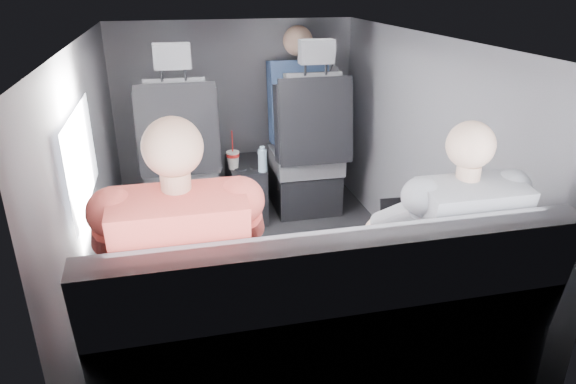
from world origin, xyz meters
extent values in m
plane|color=black|center=(0.00, 0.00, 0.00)|extent=(2.60, 2.60, 0.00)
plane|color=#B2B2AD|center=(0.00, 0.00, 1.35)|extent=(2.60, 2.60, 0.00)
cube|color=#56565B|center=(-0.90, 0.00, 0.68)|extent=(0.02, 2.60, 1.35)
cube|color=#56565B|center=(0.90, 0.00, 0.68)|extent=(0.02, 2.60, 1.35)
cube|color=#56565B|center=(0.00, 1.30, 0.68)|extent=(1.80, 0.02, 1.35)
cube|color=#56565B|center=(0.00, -1.30, 0.68)|extent=(1.80, 0.02, 1.35)
cube|color=white|center=(-0.88, -0.30, 0.90)|extent=(0.02, 0.75, 0.42)
cube|color=black|center=(0.45, 0.67, 0.80)|extent=(0.35, 0.11, 0.59)
cube|color=black|center=(-0.45, 0.92, 0.15)|extent=(0.46, 0.48, 0.30)
cube|color=#5A5B5F|center=(-0.45, 0.90, 0.38)|extent=(0.48, 0.46, 0.14)
cube|color=#5A5B5F|center=(-0.45, 0.70, 0.75)|extent=(0.38, 0.18, 0.61)
cube|color=black|center=(-0.67, 0.70, 0.72)|extent=(0.08, 0.21, 0.53)
cube|color=black|center=(-0.23, 0.70, 0.72)|extent=(0.08, 0.21, 0.53)
cube|color=black|center=(-0.45, 0.64, 0.74)|extent=(0.50, 0.11, 0.58)
cube|color=#5A5B5F|center=(-0.45, 0.66, 1.19)|extent=(0.22, 0.10, 0.15)
cube|color=black|center=(0.45, 0.92, 0.15)|extent=(0.46, 0.48, 0.30)
cube|color=#5A5B5F|center=(0.45, 0.90, 0.38)|extent=(0.48, 0.46, 0.14)
cube|color=#5A5B5F|center=(0.45, 0.70, 0.75)|extent=(0.38, 0.18, 0.61)
cube|color=black|center=(0.23, 0.70, 0.72)|extent=(0.08, 0.21, 0.53)
cube|color=black|center=(0.67, 0.70, 0.72)|extent=(0.08, 0.21, 0.53)
cube|color=black|center=(0.45, 0.64, 0.74)|extent=(0.50, 0.11, 0.58)
cube|color=#5A5B5F|center=(0.45, 0.66, 1.19)|extent=(0.22, 0.10, 0.15)
cube|color=black|center=(0.00, 0.88, 0.20)|extent=(0.24, 0.48, 0.40)
cylinder|color=black|center=(-0.05, 0.76, 0.41)|extent=(0.09, 0.09, 0.01)
cylinder|color=black|center=(0.06, 0.76, 0.41)|extent=(0.09, 0.09, 0.01)
cube|color=#5A5B5F|center=(0.00, -1.02, 0.23)|extent=(1.60, 0.50, 0.45)
cube|color=#5A5B5F|center=(0.00, -1.25, 0.68)|extent=(1.60, 0.17, 0.47)
cylinder|color=red|center=(-0.10, 0.79, 0.50)|extent=(0.09, 0.09, 0.02)
cylinder|color=white|center=(-0.10, 0.79, 0.52)|extent=(0.09, 0.09, 0.01)
cylinder|color=red|center=(-0.10, 0.79, 0.60)|extent=(0.01, 0.01, 0.15)
cylinder|color=#A3BFDC|center=(0.09, 0.69, 0.48)|extent=(0.06, 0.06, 0.15)
cylinder|color=#A3BFDC|center=(0.09, 0.69, 0.57)|extent=(0.04, 0.04, 0.02)
cube|color=silver|center=(-0.47, -0.70, 0.59)|extent=(0.36, 0.27, 0.02)
cube|color=silver|center=(-0.47, -0.72, 0.60)|extent=(0.29, 0.15, 0.00)
cube|color=silver|center=(-0.47, -0.62, 0.60)|extent=(0.11, 0.06, 0.00)
cube|color=silver|center=(-0.47, -0.86, 0.72)|extent=(0.35, 0.09, 0.24)
cube|color=silver|center=(-0.47, -0.85, 0.72)|extent=(0.31, 0.07, 0.21)
cube|color=black|center=(0.45, -0.75, 0.59)|extent=(0.37, 0.27, 0.02)
cube|color=black|center=(0.45, -0.77, 0.60)|extent=(0.30, 0.15, 0.00)
cube|color=black|center=(0.45, -0.68, 0.60)|extent=(0.11, 0.06, 0.00)
cube|color=black|center=(0.45, -0.91, 0.72)|extent=(0.36, 0.09, 0.24)
cube|color=silver|center=(0.45, -0.90, 0.71)|extent=(0.32, 0.07, 0.20)
cube|color=#35363B|center=(-0.60, -0.90, 0.52)|extent=(0.15, 0.45, 0.13)
cube|color=#35363B|center=(-0.38, -0.90, 0.52)|extent=(0.15, 0.45, 0.13)
cube|color=#35363B|center=(-0.60, -0.67, 0.23)|extent=(0.13, 0.13, 0.45)
cube|color=#35363B|center=(-0.38, -0.67, 0.23)|extent=(0.13, 0.13, 0.45)
cube|color=#D54646|center=(-0.49, -1.10, 0.76)|extent=(0.41, 0.27, 0.55)
sphere|color=tan|center=(-0.49, -1.07, 1.16)|extent=(0.18, 0.18, 0.18)
cylinder|color=tan|center=(-0.69, -0.82, 0.67)|extent=(0.11, 0.28, 0.12)
cylinder|color=tan|center=(-0.29, -0.82, 0.67)|extent=(0.11, 0.28, 0.12)
cube|color=navy|center=(0.40, -0.90, 0.51)|extent=(0.14, 0.41, 0.12)
cube|color=navy|center=(0.60, -0.90, 0.51)|extent=(0.14, 0.41, 0.12)
cube|color=navy|center=(0.40, -0.69, 0.23)|extent=(0.12, 0.12, 0.45)
cube|color=navy|center=(0.60, -0.69, 0.23)|extent=(0.12, 0.12, 0.45)
cube|color=gray|center=(0.50, -1.10, 0.74)|extent=(0.37, 0.25, 0.50)
sphere|color=#DAB095|center=(0.50, -1.07, 1.10)|extent=(0.17, 0.17, 0.17)
cylinder|color=#DAB095|center=(0.32, -0.82, 0.65)|extent=(0.10, 0.26, 0.11)
cylinder|color=#DAB095|center=(0.68, -0.82, 0.65)|extent=(0.10, 0.26, 0.11)
cube|color=navy|center=(0.44, 1.08, 0.78)|extent=(0.42, 0.27, 0.62)
sphere|color=tan|center=(0.44, 1.10, 1.21)|extent=(0.21, 0.21, 0.21)
cube|color=navy|center=(0.44, 1.14, 0.49)|extent=(0.36, 0.42, 0.13)
camera|label=1|loc=(-0.49, -2.56, 1.62)|focal=32.00mm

